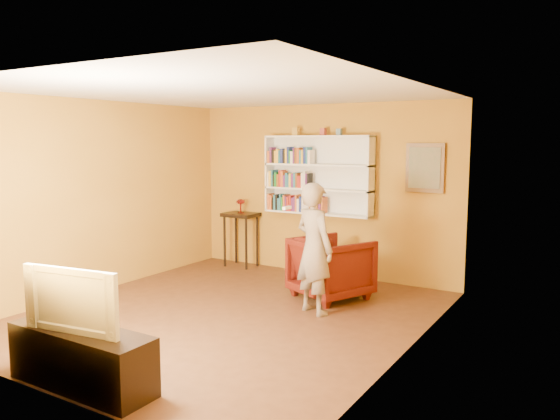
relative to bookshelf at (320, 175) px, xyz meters
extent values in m
cube|color=#462816|center=(0.00, -2.41, -1.65)|extent=(5.30, 5.80, 0.12)
cube|color=#AA761F|center=(0.00, 0.11, -0.24)|extent=(5.30, 0.04, 2.70)
cube|color=#AA761F|center=(0.00, -4.93, -0.24)|extent=(5.30, 0.04, 2.70)
cube|color=#AA761F|center=(-2.27, -2.41, -0.24)|extent=(0.04, 5.80, 2.70)
cube|color=#AA761F|center=(2.27, -2.41, -0.24)|extent=(0.04, 5.80, 2.70)
cube|color=silver|center=(0.00, -2.41, 1.14)|extent=(5.30, 5.80, 0.06)
cube|color=white|center=(0.00, 0.07, 0.01)|extent=(1.80, 0.03, 1.20)
cube|color=white|center=(-0.89, -0.06, 0.01)|extent=(0.03, 0.28, 1.20)
cube|color=white|center=(0.89, -0.06, 0.01)|extent=(0.03, 0.28, 1.20)
cube|color=white|center=(0.00, -0.06, -0.59)|extent=(1.80, 0.28, 0.03)
cube|color=white|center=(0.00, -0.06, -0.21)|extent=(1.80, 0.28, 0.03)
cube|color=white|center=(0.00, -0.06, 0.17)|extent=(1.80, 0.28, 0.03)
cube|color=white|center=(0.00, -0.06, 0.61)|extent=(1.80, 0.28, 0.03)
cube|color=#C05A26|center=(-0.84, -0.11, -0.45)|extent=(0.03, 0.16, 0.26)
cube|color=#C05A26|center=(-0.80, -0.12, -0.47)|extent=(0.04, 0.15, 0.23)
cube|color=black|center=(-0.76, -0.11, -0.48)|extent=(0.02, 0.15, 0.20)
cube|color=#266A8D|center=(-0.73, -0.11, -0.46)|extent=(0.03, 0.16, 0.25)
cube|color=black|center=(-0.69, -0.11, -0.45)|extent=(0.03, 0.17, 0.26)
cube|color=#266A8D|center=(-0.65, -0.12, -0.48)|extent=(0.03, 0.15, 0.20)
cube|color=#266A8D|center=(-0.62, -0.11, -0.45)|extent=(0.02, 0.16, 0.26)
cube|color=#1A7827|center=(-0.58, -0.11, -0.47)|extent=(0.03, 0.16, 0.22)
cube|color=#C05A26|center=(-0.55, -0.10, -0.45)|extent=(0.03, 0.19, 0.26)
cube|color=#5B2267|center=(-0.52, -0.11, -0.46)|extent=(0.02, 0.15, 0.23)
cube|color=#A42419|center=(-0.48, -0.10, -0.46)|extent=(0.04, 0.19, 0.23)
cube|color=#A42419|center=(-0.43, -0.11, -0.46)|extent=(0.04, 0.16, 0.25)
cube|color=#5B2267|center=(-0.39, -0.12, -0.47)|extent=(0.03, 0.14, 0.22)
cube|color=#5B2267|center=(-0.36, -0.11, -0.46)|extent=(0.03, 0.16, 0.24)
cube|color=#C05A26|center=(-0.32, -0.10, -0.45)|extent=(0.03, 0.18, 0.27)
cube|color=white|center=(-0.29, -0.11, -0.48)|extent=(0.04, 0.16, 0.21)
cube|color=navy|center=(-0.24, -0.11, -0.46)|extent=(0.04, 0.17, 0.24)
cube|color=white|center=(-0.20, -0.11, -0.45)|extent=(0.04, 0.15, 0.27)
cube|color=white|center=(-0.15, -0.11, -0.45)|extent=(0.04, 0.17, 0.25)
cube|color=white|center=(-0.11, -0.10, -0.48)|extent=(0.03, 0.18, 0.20)
cube|color=brown|center=(-0.07, -0.12, -0.47)|extent=(0.04, 0.15, 0.23)
cube|color=#A42419|center=(-0.02, -0.10, -0.48)|extent=(0.04, 0.19, 0.19)
cube|color=navy|center=(0.02, -0.10, -0.46)|extent=(0.03, 0.19, 0.23)
cube|color=brown|center=(0.05, -0.11, -0.45)|extent=(0.03, 0.17, 0.26)
cube|color=#5B2267|center=(0.10, -0.11, -0.45)|extent=(0.04, 0.15, 0.26)
cube|color=#C05A26|center=(0.14, -0.10, -0.46)|extent=(0.03, 0.18, 0.25)
cube|color=white|center=(-0.85, -0.12, -0.09)|extent=(0.02, 0.15, 0.23)
cube|color=yellow|center=(-0.81, -0.10, -0.08)|extent=(0.04, 0.18, 0.25)
cube|color=#266A8D|center=(-0.77, -0.10, -0.07)|extent=(0.03, 0.18, 0.27)
cube|color=black|center=(-0.74, -0.10, -0.10)|extent=(0.02, 0.18, 0.19)
cube|color=#1A7827|center=(-0.71, -0.11, -0.08)|extent=(0.04, 0.16, 0.23)
cube|color=brown|center=(-0.66, -0.11, -0.10)|extent=(0.03, 0.16, 0.20)
cube|color=#A42419|center=(-0.63, -0.10, -0.07)|extent=(0.03, 0.19, 0.27)
cube|color=#C05A26|center=(-0.58, -0.11, -0.07)|extent=(0.04, 0.15, 0.26)
cube|color=#5B2267|center=(-0.54, -0.12, -0.10)|extent=(0.04, 0.15, 0.19)
cube|color=#266A8D|center=(-0.50, -0.12, -0.09)|extent=(0.03, 0.14, 0.23)
cube|color=#266A8D|center=(-0.47, -0.11, -0.10)|extent=(0.03, 0.16, 0.20)
cube|color=yellow|center=(-0.44, -0.10, -0.09)|extent=(0.03, 0.19, 0.22)
cube|color=#5B2267|center=(-0.39, -0.11, -0.09)|extent=(0.04, 0.15, 0.22)
cube|color=#266A8D|center=(-0.35, -0.11, -0.08)|extent=(0.03, 0.15, 0.24)
cube|color=brown|center=(-0.32, -0.10, -0.08)|extent=(0.03, 0.18, 0.23)
cube|color=#A42419|center=(-0.28, -0.11, -0.10)|extent=(0.04, 0.15, 0.19)
cube|color=#A42419|center=(-0.25, -0.12, -0.10)|extent=(0.02, 0.14, 0.19)
cube|color=white|center=(-0.21, -0.10, -0.08)|extent=(0.04, 0.18, 0.24)
cube|color=white|center=(-0.17, -0.11, -0.07)|extent=(0.03, 0.16, 0.27)
cube|color=#5B2267|center=(-0.14, -0.11, -0.09)|extent=(0.03, 0.17, 0.23)
cube|color=black|center=(-0.11, -0.11, -0.08)|extent=(0.03, 0.16, 0.23)
cube|color=#C05A26|center=(-0.84, -0.12, 0.28)|extent=(0.04, 0.14, 0.19)
cube|color=#5B2267|center=(-0.80, -0.11, 0.31)|extent=(0.03, 0.16, 0.26)
cube|color=black|center=(-0.75, -0.10, 0.29)|extent=(0.04, 0.17, 0.21)
cube|color=yellow|center=(-0.71, -0.11, 0.28)|extent=(0.03, 0.16, 0.20)
cube|color=yellow|center=(-0.68, -0.11, 0.29)|extent=(0.04, 0.15, 0.22)
cube|color=#266A8D|center=(-0.64, -0.11, 0.28)|extent=(0.03, 0.17, 0.21)
cube|color=navy|center=(-0.59, -0.10, 0.30)|extent=(0.04, 0.17, 0.23)
cube|color=black|center=(-0.55, -0.11, 0.28)|extent=(0.04, 0.16, 0.21)
cube|color=yellow|center=(-0.51, -0.10, 0.30)|extent=(0.03, 0.17, 0.23)
cube|color=navy|center=(-0.47, -0.10, 0.31)|extent=(0.03, 0.18, 0.26)
cube|color=#1A7827|center=(-0.44, -0.10, 0.28)|extent=(0.02, 0.17, 0.21)
cube|color=white|center=(-0.41, -0.12, 0.28)|extent=(0.04, 0.14, 0.19)
cube|color=#5B2267|center=(-0.37, -0.11, 0.30)|extent=(0.02, 0.15, 0.25)
cube|color=brown|center=(-0.33, -0.11, 0.31)|extent=(0.03, 0.17, 0.25)
cube|color=#C05A26|center=(-0.29, -0.10, 0.30)|extent=(0.04, 0.17, 0.25)
cube|color=#266A8D|center=(-0.25, -0.10, 0.29)|extent=(0.03, 0.18, 0.21)
cube|color=yellow|center=(-0.22, -0.10, 0.29)|extent=(0.03, 0.18, 0.21)
cube|color=navy|center=(-0.17, -0.11, 0.31)|extent=(0.04, 0.17, 0.26)
cube|color=#266A8D|center=(-0.13, -0.11, 0.31)|extent=(0.03, 0.17, 0.26)
cube|color=white|center=(-0.10, -0.11, 0.29)|extent=(0.04, 0.16, 0.21)
cube|color=gold|center=(-0.40, -0.06, 0.68)|extent=(0.09, 0.09, 0.13)
cube|color=#A73F37|center=(0.09, -0.06, 0.68)|extent=(0.08, 0.08, 0.11)
cube|color=slate|center=(0.36, -0.06, 0.67)|extent=(0.07, 0.07, 0.10)
cube|color=brown|center=(1.65, 0.06, 0.16)|extent=(0.55, 0.04, 0.70)
cube|color=gray|center=(1.65, 0.03, 0.16)|extent=(0.45, 0.02, 0.58)
cylinder|color=black|center=(-1.64, -0.32, -1.17)|extent=(0.04, 0.04, 0.86)
cylinder|color=black|center=(-1.19, -0.32, -1.17)|extent=(0.04, 0.04, 0.86)
cylinder|color=black|center=(-1.64, 0.00, -1.17)|extent=(0.04, 0.04, 0.86)
cylinder|color=black|center=(-1.19, 0.00, -1.17)|extent=(0.04, 0.04, 0.86)
cube|color=black|center=(-1.42, -0.16, -0.71)|extent=(0.56, 0.43, 0.06)
cylinder|color=maroon|center=(-1.42, -0.16, -0.67)|extent=(0.10, 0.10, 0.02)
cylinder|color=maroon|center=(-1.42, -0.16, -0.59)|extent=(0.03, 0.03, 0.13)
ellipsoid|color=maroon|center=(-1.42, -0.16, -0.49)|extent=(0.14, 0.14, 0.09)
cylinder|color=#FFE4AE|center=(-1.35, -0.16, -0.49)|extent=(0.01, 0.01, 0.10)
cylinder|color=#FFE4AE|center=(-1.36, -0.12, -0.49)|extent=(0.01, 0.01, 0.10)
cylinder|color=#FFE4AE|center=(-1.39, -0.09, -0.49)|extent=(0.01, 0.01, 0.10)
cylinder|color=#FFE4AE|center=(-1.44, -0.09, -0.49)|extent=(0.01, 0.01, 0.10)
cylinder|color=#FFE4AE|center=(-1.47, -0.12, -0.49)|extent=(0.01, 0.01, 0.10)
cylinder|color=#FFE4AE|center=(-1.48, -0.16, -0.49)|extent=(0.01, 0.01, 0.10)
cylinder|color=#FFE4AE|center=(-1.47, -0.20, -0.49)|extent=(0.01, 0.01, 0.10)
cylinder|color=#FFE4AE|center=(-1.44, -0.22, -0.49)|extent=(0.01, 0.01, 0.10)
cylinder|color=#FFE4AE|center=(-1.39, -0.22, -0.49)|extent=(0.01, 0.01, 0.10)
cylinder|color=#FFE4AE|center=(-1.36, -0.20, -0.49)|extent=(0.01, 0.01, 0.10)
imported|color=#400804|center=(0.75, -1.07, -1.18)|extent=(1.19, 1.21, 0.84)
imported|color=#7A6A59|center=(0.85, -1.78, -0.78)|extent=(0.70, 0.59, 1.63)
cube|color=white|center=(0.68, -2.14, -0.25)|extent=(0.04, 0.15, 0.04)
cube|color=black|center=(0.10, -4.66, -1.34)|extent=(1.44, 0.43, 0.51)
imported|color=black|center=(0.10, -4.66, -0.80)|extent=(0.98, 0.27, 0.56)
camera|label=1|loc=(3.94, -7.62, 0.54)|focal=35.00mm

